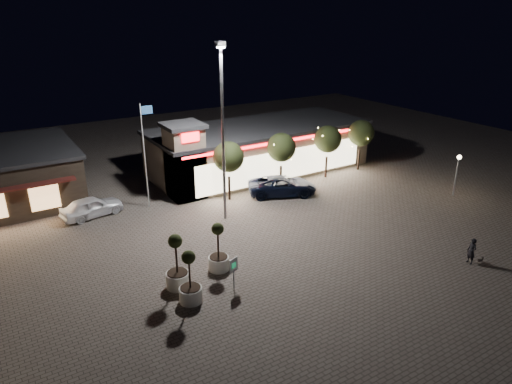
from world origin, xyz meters
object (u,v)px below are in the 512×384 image
pickup_truck (282,186)px  valet_sign (234,268)px  planter_left (177,271)px  planter_mid (190,286)px  pedestrian (472,251)px  white_sedan (92,207)px

pickup_truck → valet_sign: 14.11m
planter_left → planter_mid: 1.61m
pickup_truck → pedestrian: 15.36m
white_sedan → pedestrian: (17.64, -18.91, 0.05)m
pedestrian → planter_mid: size_ratio=0.54×
planter_left → pickup_truck: bearing=32.7°
pickup_truck → pedestrian: (3.29, -15.00, 0.03)m
pickup_truck → white_sedan: 14.87m
pickup_truck → white_sedan: (-14.35, 3.90, -0.02)m
planter_left → valet_sign: bearing=-34.8°
planter_left → planter_mid: bearing=-88.6°
planter_left → valet_sign: (2.53, -1.76, 0.31)m
white_sedan → valet_sign: size_ratio=2.40×
planter_left → valet_sign: size_ratio=1.73×
planter_mid → pedestrian: bearing=-18.5°
planter_mid → valet_sign: (2.49, -0.15, 0.38)m
pedestrian → white_sedan: bearing=-125.6°
white_sedan → planter_mid: bearing=177.5°
planter_mid → white_sedan: bearing=97.4°
pedestrian → planter_mid: bearing=-97.1°
white_sedan → planter_left: size_ratio=1.39×
pickup_truck → white_sedan: bearing=99.4°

